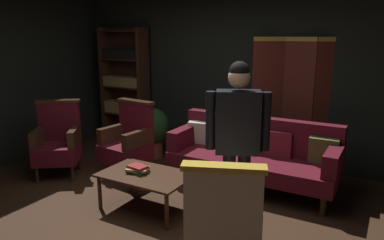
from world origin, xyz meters
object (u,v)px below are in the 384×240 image
at_px(book_green_cloth, 138,171).
at_px(book_tan_leather, 138,169).
at_px(book_red_leather, 138,167).
at_px(armchair_wing_left, 58,141).
at_px(velvet_couch, 254,152).
at_px(coffee_table, 146,178).
at_px(potted_plant, 153,129).
at_px(armchair_wing_right, 129,141).
at_px(standing_figure, 237,135).
at_px(armchair_gilt_accent, 224,224).
at_px(folding_screen, 329,105).
at_px(bookshelf, 126,85).

relative_size(book_green_cloth, book_tan_leather, 0.90).
bearing_deg(book_tan_leather, book_red_leather, 0.00).
bearing_deg(armchair_wing_left, velvet_couch, 21.16).
bearing_deg(coffee_table, potted_plant, 122.71).
relative_size(armchair_wing_left, potted_plant, 1.30).
relative_size(armchair_wing_right, book_tan_leather, 4.40).
distance_m(standing_figure, book_green_cloth, 1.34).
bearing_deg(armchair_gilt_accent, potted_plant, 135.41).
relative_size(folding_screen, armchair_wing_left, 2.01).
bearing_deg(armchair_wing_left, folding_screen, 30.94).
height_order(coffee_table, armchair_wing_left, armchair_wing_left).
height_order(folding_screen, book_red_leather, folding_screen).
relative_size(armchair_gilt_accent, book_green_cloth, 4.87).
distance_m(armchair_wing_left, book_red_leather, 1.61).
bearing_deg(book_tan_leather, coffee_table, 6.38).
relative_size(folding_screen, armchair_wing_right, 2.01).
distance_m(standing_figure, book_tan_leather, 1.32).
height_order(velvet_couch, book_tan_leather, velvet_couch).
distance_m(velvet_couch, coffee_table, 1.47).
distance_m(standing_figure, book_red_leather, 1.31).
distance_m(velvet_couch, book_red_leather, 1.54).
bearing_deg(standing_figure, potted_plant, 143.20).
bearing_deg(armchair_gilt_accent, folding_screen, 84.59).
relative_size(bookshelf, standing_figure, 1.20).
bearing_deg(armchair_wing_left, armchair_gilt_accent, -17.74).
distance_m(potted_plant, book_tan_leather, 1.74).
distance_m(standing_figure, potted_plant, 2.63).
bearing_deg(armchair_wing_left, book_tan_leather, -9.28).
relative_size(folding_screen, coffee_table, 2.09).
bearing_deg(armchair_wing_right, bookshelf, 130.26).
xyz_separation_m(coffee_table, armchair_gilt_accent, (1.27, -0.70, 0.12)).
distance_m(bookshelf, armchair_gilt_accent, 4.16).
height_order(coffee_table, book_red_leather, book_red_leather).
distance_m(armchair_wing_left, book_tan_leather, 1.61).
bearing_deg(armchair_wing_right, folding_screen, 31.48).
relative_size(bookshelf, armchair_wing_right, 1.97).
relative_size(armchair_wing_left, standing_figure, 0.61).
distance_m(book_green_cloth, book_red_leather, 0.05).
bearing_deg(bookshelf, armchair_wing_left, -83.75).
relative_size(velvet_couch, armchair_wing_left, 2.04).
height_order(book_tan_leather, book_red_leather, book_red_leather).
bearing_deg(armchair_wing_right, book_red_leather, -45.33).
xyz_separation_m(velvet_couch, coffee_table, (-0.82, -1.22, -0.08)).
height_order(standing_figure, potted_plant, standing_figure).
height_order(velvet_couch, book_green_cloth, velvet_couch).
distance_m(coffee_table, armchair_wing_right, 1.12).
bearing_deg(potted_plant, armchair_wing_right, -80.85).
distance_m(potted_plant, book_red_leather, 1.74).
height_order(armchair_wing_left, standing_figure, standing_figure).
distance_m(folding_screen, armchair_wing_left, 3.80).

